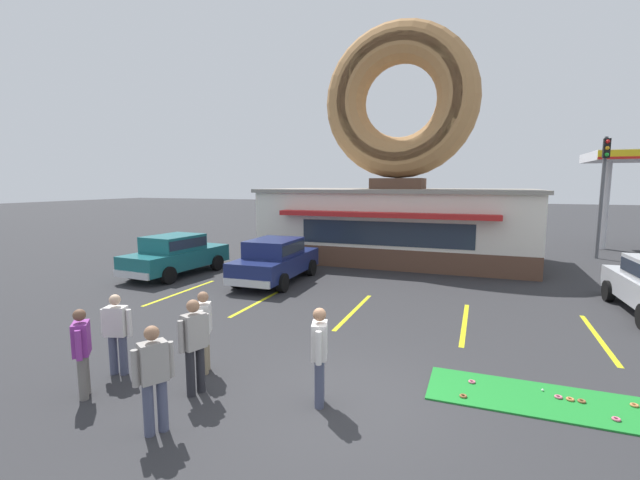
{
  "coord_description": "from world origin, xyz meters",
  "views": [
    {
      "loc": [
        2.06,
        -6.41,
        3.62
      ],
      "look_at": [
        -2.26,
        5.0,
        2.0
      ],
      "focal_mm": 24.0,
      "sensor_mm": 36.0,
      "label": 1
    }
  ],
  "objects_px": {
    "car_teal": "(176,253)",
    "pedestrian_clipboard_woman": "(194,342)",
    "traffic_light_pole": "(603,182)",
    "pedestrian_leather_jacket_man": "(82,349)",
    "trash_bin": "(515,265)",
    "golf_ball": "(543,390)",
    "pedestrian_crossing_woman": "(117,331)",
    "pedestrian_blue_sweater_man": "(320,352)",
    "pedestrian_beanie_man": "(154,375)",
    "pedestrian_hooded_kid": "(204,328)",
    "car_navy": "(275,258)"
  },
  "relations": [
    {
      "from": "pedestrian_leather_jacket_man",
      "to": "trash_bin",
      "type": "relative_size",
      "value": 1.58
    },
    {
      "from": "pedestrian_clipboard_woman",
      "to": "trash_bin",
      "type": "height_order",
      "value": "pedestrian_clipboard_woman"
    },
    {
      "from": "golf_ball",
      "to": "pedestrian_hooded_kid",
      "type": "distance_m",
      "value": 6.21
    },
    {
      "from": "pedestrian_crossing_woman",
      "to": "trash_bin",
      "type": "bearing_deg",
      "value": 57.12
    },
    {
      "from": "car_teal",
      "to": "pedestrian_hooded_kid",
      "type": "distance_m",
      "value": 9.5
    },
    {
      "from": "car_teal",
      "to": "pedestrian_clipboard_woman",
      "type": "relative_size",
      "value": 2.79
    },
    {
      "from": "pedestrian_clipboard_woman",
      "to": "trash_bin",
      "type": "bearing_deg",
      "value": 64.16
    },
    {
      "from": "pedestrian_clipboard_woman",
      "to": "pedestrian_crossing_woman",
      "type": "bearing_deg",
      "value": 176.25
    },
    {
      "from": "pedestrian_blue_sweater_man",
      "to": "pedestrian_crossing_woman",
      "type": "xyz_separation_m",
      "value": [
        -3.99,
        -0.29,
        -0.05
      ]
    },
    {
      "from": "car_teal",
      "to": "trash_bin",
      "type": "bearing_deg",
      "value": 18.17
    },
    {
      "from": "pedestrian_leather_jacket_man",
      "to": "trash_bin",
      "type": "bearing_deg",
      "value": 59.45
    },
    {
      "from": "golf_ball",
      "to": "trash_bin",
      "type": "distance_m",
      "value": 9.79
    },
    {
      "from": "pedestrian_hooded_kid",
      "to": "pedestrian_clipboard_woman",
      "type": "height_order",
      "value": "pedestrian_clipboard_woman"
    },
    {
      "from": "car_navy",
      "to": "pedestrian_crossing_woman",
      "type": "bearing_deg",
      "value": -85.05
    },
    {
      "from": "pedestrian_clipboard_woman",
      "to": "pedestrian_beanie_man",
      "type": "bearing_deg",
      "value": -80.93
    },
    {
      "from": "traffic_light_pole",
      "to": "pedestrian_clipboard_woman",
      "type": "bearing_deg",
      "value": -118.47
    },
    {
      "from": "car_teal",
      "to": "pedestrian_blue_sweater_man",
      "type": "bearing_deg",
      "value": -39.69
    },
    {
      "from": "pedestrian_hooded_kid",
      "to": "traffic_light_pole",
      "type": "bearing_deg",
      "value": 59.49
    },
    {
      "from": "golf_ball",
      "to": "pedestrian_clipboard_woman",
      "type": "height_order",
      "value": "pedestrian_clipboard_woman"
    },
    {
      "from": "traffic_light_pole",
      "to": "pedestrian_beanie_man",
      "type": "bearing_deg",
      "value": -116.53
    },
    {
      "from": "car_navy",
      "to": "trash_bin",
      "type": "xyz_separation_m",
      "value": [
        8.33,
        3.79,
        -0.37
      ]
    },
    {
      "from": "car_teal",
      "to": "pedestrian_clipboard_woman",
      "type": "distance_m",
      "value": 10.35
    },
    {
      "from": "car_navy",
      "to": "trash_bin",
      "type": "distance_m",
      "value": 9.16
    },
    {
      "from": "pedestrian_beanie_man",
      "to": "pedestrian_blue_sweater_man",
      "type": "bearing_deg",
      "value": 39.47
    },
    {
      "from": "golf_ball",
      "to": "traffic_light_pole",
      "type": "height_order",
      "value": "traffic_light_pole"
    },
    {
      "from": "pedestrian_beanie_man",
      "to": "pedestrian_crossing_woman",
      "type": "xyz_separation_m",
      "value": [
        -2.05,
        1.3,
        -0.04
      ]
    },
    {
      "from": "pedestrian_leather_jacket_man",
      "to": "pedestrian_hooded_kid",
      "type": "bearing_deg",
      "value": 49.43
    },
    {
      "from": "pedestrian_clipboard_woman",
      "to": "pedestrian_leather_jacket_man",
      "type": "bearing_deg",
      "value": -156.1
    },
    {
      "from": "golf_ball",
      "to": "pedestrian_clipboard_woman",
      "type": "distance_m",
      "value": 6.09
    },
    {
      "from": "pedestrian_blue_sweater_man",
      "to": "pedestrian_hooded_kid",
      "type": "xyz_separation_m",
      "value": [
        -2.51,
        0.38,
        -0.03
      ]
    },
    {
      "from": "pedestrian_blue_sweater_man",
      "to": "pedestrian_beanie_man",
      "type": "bearing_deg",
      "value": -140.53
    },
    {
      "from": "pedestrian_clipboard_woman",
      "to": "pedestrian_beanie_man",
      "type": "distance_m",
      "value": 1.2
    },
    {
      "from": "pedestrian_clipboard_woman",
      "to": "pedestrian_crossing_woman",
      "type": "xyz_separation_m",
      "value": [
        -1.86,
        0.12,
        -0.07
      ]
    },
    {
      "from": "golf_ball",
      "to": "pedestrian_clipboard_woman",
      "type": "xyz_separation_m",
      "value": [
        -5.62,
        -2.16,
        0.88
      ]
    },
    {
      "from": "car_teal",
      "to": "pedestrian_blue_sweater_man",
      "type": "relative_size",
      "value": 2.85
    },
    {
      "from": "pedestrian_beanie_man",
      "to": "trash_bin",
      "type": "distance_m",
      "value": 14.27
    },
    {
      "from": "golf_ball",
      "to": "trash_bin",
      "type": "relative_size",
      "value": 0.04
    },
    {
      "from": "pedestrian_hooded_kid",
      "to": "pedestrian_clipboard_woman",
      "type": "distance_m",
      "value": 0.89
    },
    {
      "from": "car_navy",
      "to": "pedestrian_leather_jacket_man",
      "type": "relative_size",
      "value": 2.98
    },
    {
      "from": "pedestrian_hooded_kid",
      "to": "pedestrian_crossing_woman",
      "type": "distance_m",
      "value": 1.62
    },
    {
      "from": "golf_ball",
      "to": "pedestrian_hooded_kid",
      "type": "relative_size",
      "value": 0.03
    },
    {
      "from": "pedestrian_hooded_kid",
      "to": "pedestrian_beanie_man",
      "type": "relative_size",
      "value": 0.98
    },
    {
      "from": "pedestrian_hooded_kid",
      "to": "car_teal",
      "type": "bearing_deg",
      "value": 132.39
    },
    {
      "from": "pedestrian_beanie_man",
      "to": "pedestrian_hooded_kid",
      "type": "bearing_deg",
      "value": 106.06
    },
    {
      "from": "car_navy",
      "to": "traffic_light_pole",
      "type": "bearing_deg",
      "value": 38.81
    },
    {
      "from": "trash_bin",
      "to": "car_navy",
      "type": "bearing_deg",
      "value": -155.54
    },
    {
      "from": "car_navy",
      "to": "pedestrian_clipboard_woman",
      "type": "bearing_deg",
      "value": -72.61
    },
    {
      "from": "car_teal",
      "to": "pedestrian_clipboard_woman",
      "type": "height_order",
      "value": "pedestrian_clipboard_woman"
    },
    {
      "from": "car_teal",
      "to": "traffic_light_pole",
      "type": "height_order",
      "value": "traffic_light_pole"
    },
    {
      "from": "traffic_light_pole",
      "to": "pedestrian_blue_sweater_man",
      "type": "bearing_deg",
      "value": -113.49
    }
  ]
}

